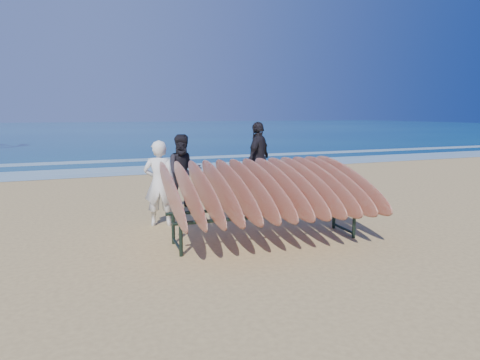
{
  "coord_description": "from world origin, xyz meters",
  "views": [
    {
      "loc": [
        -2.74,
        -6.0,
        2.1
      ],
      "look_at": [
        0.0,
        0.8,
        0.95
      ],
      "focal_mm": 32.0,
      "sensor_mm": 36.0,
      "label": 1
    }
  ],
  "objects_px": {
    "person_white": "(160,183)",
    "surfboard_rack": "(266,188)",
    "person_dark_a": "(184,172)",
    "person_dark_b": "(258,158)"
  },
  "relations": [
    {
      "from": "person_white",
      "to": "person_dark_a",
      "type": "height_order",
      "value": "person_dark_a"
    },
    {
      "from": "surfboard_rack",
      "to": "person_dark_a",
      "type": "relative_size",
      "value": 2.01
    },
    {
      "from": "person_dark_a",
      "to": "surfboard_rack",
      "type": "bearing_deg",
      "value": -73.61
    },
    {
      "from": "person_white",
      "to": "surfboard_rack",
      "type": "bearing_deg",
      "value": 149.52
    },
    {
      "from": "person_dark_a",
      "to": "person_white",
      "type": "bearing_deg",
      "value": -117.61
    },
    {
      "from": "surfboard_rack",
      "to": "person_dark_b",
      "type": "distance_m",
      "value": 4.22
    },
    {
      "from": "surfboard_rack",
      "to": "person_dark_a",
      "type": "xyz_separation_m",
      "value": [
        -0.62,
        2.91,
        -0.07
      ]
    },
    {
      "from": "surfboard_rack",
      "to": "person_white",
      "type": "height_order",
      "value": "person_white"
    },
    {
      "from": "person_white",
      "to": "person_dark_b",
      "type": "height_order",
      "value": "person_dark_b"
    },
    {
      "from": "person_dark_a",
      "to": "person_dark_b",
      "type": "relative_size",
      "value": 0.87
    }
  ]
}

